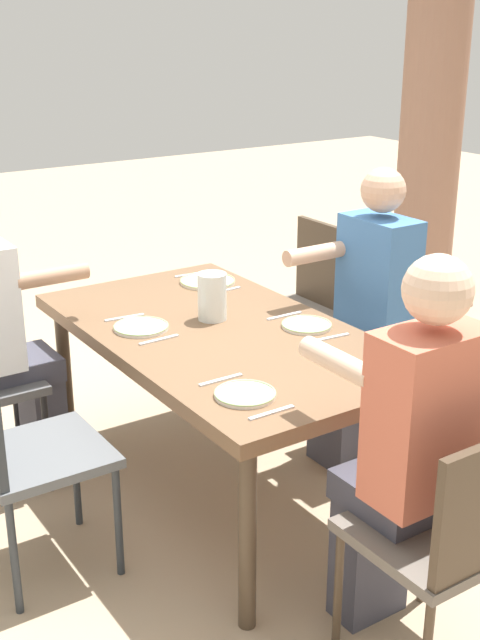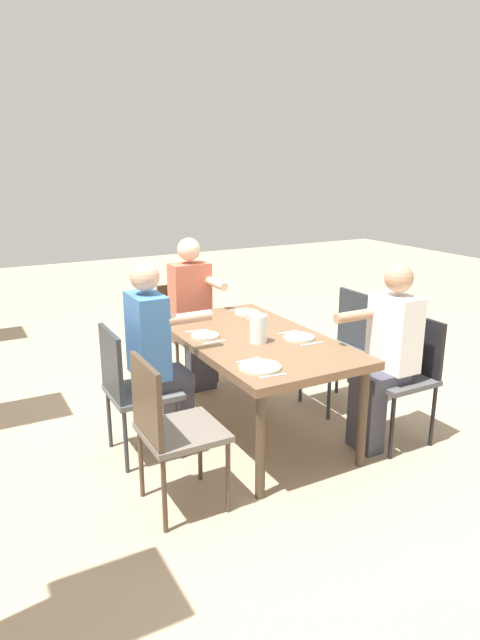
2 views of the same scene
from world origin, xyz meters
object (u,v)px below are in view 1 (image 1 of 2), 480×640
Objects in this scene: diner_woman_green at (4,332)px; diner_man_white at (365,311)px; chair_west_north at (304,299)px; plate_1 at (141,327)px; plate_2 at (307,325)px; diner_guest_third at (408,445)px; plate_3 at (245,394)px; chair_mid_north at (396,341)px; plate_0 at (208,281)px; dining_table at (222,345)px; stone_column_near at (434,87)px; water_pitcher at (212,299)px; chair_mid_south at (17,442)px; chair_head_east at (452,532)px.

diner_man_white is at bearing 64.01° from diner_woman_green.
diner_woman_green is at bearing -89.89° from chair_west_north.
plate_2 is (0.35, 0.56, 0.00)m from plate_1.
diner_guest_third is 6.35× the size of plate_3.
diner_woman_green is at bearing -113.21° from chair_mid_north.
chair_west_north is at bearing 93.59° from plate_0.
diner_guest_third is 5.93× the size of plate_1.
dining_table is 2.92m from stone_column_near.
plate_1 is at bearing -103.10° from chair_mid_north.
water_pitcher reaches higher than chair_west_north.
stone_column_near reaches higher than diner_guest_third.
plate_2 and plate_3 have the same top height.
chair_mid_south reaches higher than water_pitcher.
diner_man_white is at bearing 116.94° from plate_3.
chair_mid_north is 0.92m from water_pitcher.
plate_2 is at bearing -82.11° from chair_mid_north.
diner_guest_third is (0.97, -0.69, -0.00)m from diner_man_white.
chair_west_north is at bearing 109.73° from plate_1.
diner_guest_third reaches higher than chair_mid_south.
chair_mid_north is 1.77m from chair_mid_south.
chair_west_north is 0.98× the size of chair_mid_south.
plate_0 and plate_2 have the same top height.
diner_guest_third is 1.63m from plate_0.
chair_mid_south is at bearing -90.00° from chair_mid_north.
plate_0 is at bearing 170.19° from diner_guest_third.
plate_1 is at bearing -125.23° from dining_table.
diner_guest_third reaches higher than water_pitcher.
chair_mid_north is at bearing 112.74° from plate_3.
stone_column_near reaches higher than chair_head_east.
plate_3 is at bearing -23.52° from water_pitcher.
water_pitcher reaches higher than plate_3.
chair_west_north is 0.65m from plate_0.
chair_mid_south is (-0.00, -1.77, 0.02)m from chair_mid_north.
chair_mid_north is 1.05× the size of chair_head_east.
dining_table is 1.26m from chair_head_east.
water_pitcher reaches higher than plate_1.
plate_3 is at bearing -0.10° from plate_1.
stone_column_near reaches higher than plate_0.
plate_1 is (0.37, -0.54, 0.00)m from plate_0.
plate_2 is at bearing 2.07° from plate_0.
plate_0 is at bearing 124.70° from plate_1.
plate_0 is 0.66m from plate_1.
plate_3 is (1.12, -0.54, 0.00)m from plate_0.
dining_table is at bearing 179.84° from diner_guest_third.
chair_west_north is 0.72m from diner_man_white.
diner_woman_green reaches higher than plate_3.
dining_table is 1.27× the size of diner_guest_third.
dining_table is 1.82× the size of chair_west_north.
dining_table is 1.93× the size of chair_head_east.
chair_west_north is 4.69× the size of water_pitcher.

